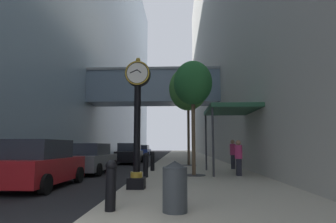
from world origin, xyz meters
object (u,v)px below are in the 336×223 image
bollard_nearest (111,184)px  street_tree_mid_near (188,89)px  bollard_third (146,164)px  trash_bin (175,186)px  pedestrian_by_clock (239,157)px  pedestrian_walking (233,153)px  car_grey_far (91,159)px  bollard_fourth (153,161)px  car_black_near (130,154)px  street_tree_near (193,84)px  street_clock (137,115)px  car_blue_mid (143,151)px  car_red_trailing (39,165)px

bollard_nearest → street_tree_mid_near: 14.61m
bollard_third → trash_bin: 6.37m
trash_bin → pedestrian_by_clock: (2.83, 6.96, 0.32)m
pedestrian_walking → car_grey_far: pedestrian_walking is taller
bollard_nearest → bollard_fourth: size_ratio=1.00×
car_black_near → street_tree_near: bearing=-64.6°
bollard_third → street_tree_mid_near: 9.14m
street_clock → street_tree_mid_near: size_ratio=0.62×
street_tree_mid_near → car_black_near: bearing=142.9°
pedestrian_walking → car_blue_mid: size_ratio=0.40×
street_tree_near → car_blue_mid: size_ratio=1.27×
car_grey_far → street_clock: bearing=-60.3°
pedestrian_walking → pedestrian_by_clock: size_ratio=1.06×
trash_bin → pedestrian_by_clock: 7.52m
street_clock → car_red_trailing: (-3.68, 0.90, -1.69)m
street_tree_near → car_red_trailing: street_tree_near is taller
trash_bin → pedestrian_by_clock: pedestrian_by_clock is taller
street_clock → bollard_fourth: 6.50m
street_clock → car_blue_mid: size_ratio=1.01×
street_tree_mid_near → pedestrian_walking: 5.96m
car_black_near → car_blue_mid: car_black_near is taller
car_grey_far → car_blue_mid: bearing=91.0°
car_blue_mid → car_red_trailing: bearing=-89.5°
bollard_fourth → car_grey_far: car_grey_far is taller
pedestrian_by_clock → car_blue_mid: 28.60m
pedestrian_walking → car_blue_mid: 25.18m
car_black_near → bollard_nearest: bearing=-81.1°
trash_bin → car_red_trailing: car_red_trailing is taller
pedestrian_by_clock → car_blue_mid: pedestrian_by_clock is taller
car_blue_mid → car_red_trailing: size_ratio=1.05×
car_red_trailing → street_tree_mid_near: bearing=59.3°
car_black_near → car_grey_far: 8.16m
bollard_third → street_tree_near: (2.14, 0.87, 3.77)m
street_clock → pedestrian_walking: street_clock is taller
street_clock → car_red_trailing: size_ratio=1.06×
street_tree_near → pedestrian_walking: 5.58m
trash_bin → car_red_trailing: 6.37m
car_blue_mid → car_grey_far: size_ratio=0.98×
bollard_fourth → car_grey_far: (-3.39, -0.15, 0.10)m
trash_bin → pedestrian_walking: size_ratio=0.61×
street_clock → street_tree_near: street_tree_near is taller
bollard_nearest → car_black_near: bearing=98.9°
street_clock → car_black_near: (-2.78, 14.22, -1.69)m
car_blue_mid → car_red_trailing: car_red_trailing is taller
pedestrian_walking → car_black_near: 9.89m
street_clock → car_blue_mid: (-3.93, 31.33, -1.74)m
bollard_fourth → car_blue_mid: bearing=98.7°
bollard_third → car_grey_far: bearing=139.0°
trash_bin → pedestrian_walking: bearing=72.9°
bollard_nearest → car_blue_mid: car_blue_mid is taller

